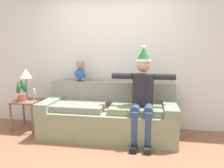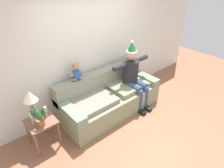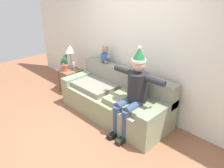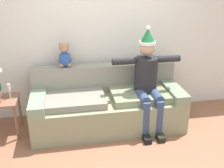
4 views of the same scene
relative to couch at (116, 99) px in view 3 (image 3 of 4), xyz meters
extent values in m
plane|color=#936044|center=(0.00, -1.01, -0.35)|extent=(10.00, 10.00, 0.00)
cube|color=silver|center=(0.00, 0.54, 1.00)|extent=(7.00, 0.10, 2.70)
cube|color=gray|center=(0.00, -0.05, -0.11)|extent=(2.25, 0.92, 0.47)
cube|color=gray|center=(0.00, 0.29, 0.34)|extent=(2.25, 0.24, 0.43)
cube|color=gray|center=(-1.02, -0.05, 0.20)|extent=(0.22, 0.92, 0.14)
cube|color=gray|center=(1.02, -0.05, 0.20)|extent=(0.22, 0.92, 0.14)
cube|color=gray|center=(-0.51, -0.10, 0.17)|extent=(0.90, 0.65, 0.10)
cube|color=gray|center=(0.51, -0.10, 0.17)|extent=(0.90, 0.65, 0.10)
cylinder|color=#242428|center=(0.58, -0.07, 0.48)|extent=(0.34, 0.34, 0.52)
sphere|color=tan|center=(0.58, -0.07, 0.88)|extent=(0.22, 0.22, 0.22)
cylinder|color=white|center=(0.58, -0.07, 0.96)|extent=(0.23, 0.23, 0.04)
cone|color=#1B6F36|center=(0.58, -0.07, 1.07)|extent=(0.21, 0.21, 0.20)
sphere|color=white|center=(0.58, -0.07, 1.17)|extent=(0.06, 0.06, 0.06)
cylinder|color=#34496A|center=(0.48, -0.27, 0.22)|extent=(0.14, 0.40, 0.14)
cylinder|color=#34496A|center=(0.48, -0.47, -0.06)|extent=(0.13, 0.13, 0.57)
cube|color=black|center=(0.48, -0.55, -0.31)|extent=(0.10, 0.24, 0.08)
cylinder|color=#34496A|center=(0.68, -0.27, 0.22)|extent=(0.14, 0.40, 0.14)
cylinder|color=#34496A|center=(0.68, -0.47, -0.06)|extent=(0.13, 0.13, 0.57)
cube|color=black|center=(0.68, -0.55, -0.31)|extent=(0.10, 0.24, 0.08)
cylinder|color=#242428|center=(0.24, -0.07, 0.70)|extent=(0.34, 0.10, 0.10)
cylinder|color=#242428|center=(0.92, -0.07, 0.70)|extent=(0.34, 0.10, 0.10)
ellipsoid|color=#2B55A8|center=(-0.59, 0.29, 0.67)|extent=(0.20, 0.16, 0.24)
sphere|color=tan|center=(-0.59, 0.29, 0.85)|extent=(0.15, 0.15, 0.15)
sphere|color=tan|center=(-0.59, 0.23, 0.84)|extent=(0.07, 0.07, 0.07)
sphere|color=tan|center=(-0.65, 0.29, 0.90)|extent=(0.05, 0.05, 0.05)
sphere|color=tan|center=(-0.54, 0.29, 0.90)|extent=(0.05, 0.05, 0.05)
sphere|color=tan|center=(-0.70, 0.29, 0.70)|extent=(0.08, 0.08, 0.08)
sphere|color=tan|center=(-0.65, 0.26, 0.59)|extent=(0.08, 0.08, 0.08)
sphere|color=tan|center=(-0.49, 0.29, 0.70)|extent=(0.08, 0.08, 0.08)
sphere|color=tan|center=(-0.53, 0.26, 0.59)|extent=(0.08, 0.08, 0.08)
cube|color=#865C46|center=(-1.54, 0.00, 0.19)|extent=(0.48, 0.47, 0.03)
cylinder|color=#865C46|center=(-1.75, -0.20, -0.08)|extent=(0.04, 0.04, 0.53)
cylinder|color=#865C46|center=(-1.34, -0.20, -0.08)|extent=(0.04, 0.04, 0.53)
cylinder|color=#865C46|center=(-1.75, 0.21, -0.08)|extent=(0.04, 0.04, 0.53)
cylinder|color=#865C46|center=(-1.34, 0.21, -0.08)|extent=(0.04, 0.04, 0.53)
cylinder|color=gray|center=(-1.59, 0.10, 0.22)|extent=(0.14, 0.14, 0.03)
cylinder|color=gray|center=(-1.59, 0.10, 0.42)|extent=(0.02, 0.02, 0.37)
cone|color=beige|center=(-1.59, 0.10, 0.70)|extent=(0.24, 0.24, 0.18)
cylinder|color=#A45A3A|center=(-1.58, -0.10, 0.27)|extent=(0.14, 0.14, 0.12)
ellipsoid|color=#1D5834|center=(-1.50, -0.12, 0.47)|extent=(0.10, 0.16, 0.20)
ellipsoid|color=#2B562F|center=(-1.64, -0.04, 0.49)|extent=(0.13, 0.18, 0.21)
ellipsoid|color=#235D29|center=(-1.60, -0.14, 0.45)|extent=(0.13, 0.16, 0.21)
cylinder|color=beige|center=(-1.68, -0.02, 0.30)|extent=(0.02, 0.02, 0.17)
cylinder|color=white|center=(-1.68, -0.02, 0.43)|extent=(0.04, 0.04, 0.10)
cylinder|color=beige|center=(-1.41, 0.04, 0.27)|extent=(0.02, 0.02, 0.11)
cylinder|color=white|center=(-1.41, 0.04, 0.37)|extent=(0.04, 0.04, 0.10)
camera|label=1|loc=(0.69, -3.60, 1.11)|focal=35.03mm
camera|label=2|loc=(-2.31, -2.76, 2.49)|focal=31.49mm
camera|label=3|loc=(2.57, -2.70, 2.05)|focal=34.24mm
camera|label=4|loc=(-0.59, -3.71, 1.91)|focal=43.53mm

